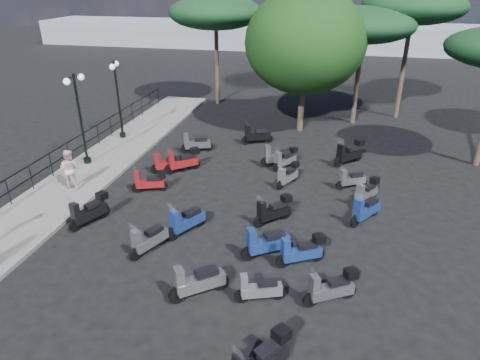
% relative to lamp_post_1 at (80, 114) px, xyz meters
% --- Properties ---
extents(ground, '(120.00, 120.00, 0.00)m').
position_rel_lamp_post_1_xyz_m(ground, '(7.09, -5.20, -2.60)').
color(ground, black).
rests_on(ground, ground).
extents(sidewalk, '(3.00, 30.00, 0.15)m').
position_rel_lamp_post_1_xyz_m(sidewalk, '(0.59, -2.20, -2.53)').
color(sidewalk, '#625F5D').
rests_on(sidewalk, ground).
extents(railing, '(0.04, 26.04, 1.10)m').
position_rel_lamp_post_1_xyz_m(railing, '(-0.71, -2.40, -1.71)').
color(railing, black).
rests_on(railing, sidewalk).
extents(lamp_post_1, '(0.40, 1.26, 4.30)m').
position_rel_lamp_post_1_xyz_m(lamp_post_1, '(0.00, 0.00, 0.00)').
color(lamp_post_1, black).
rests_on(lamp_post_1, sidewalk).
extents(lamp_post_2, '(0.56, 1.21, 4.23)m').
position_rel_lamp_post_1_xyz_m(lamp_post_2, '(-0.04, 3.77, -0.04)').
color(lamp_post_2, black).
rests_on(lamp_post_2, sidewalk).
extents(pedestrian_far, '(0.85, 0.68, 1.70)m').
position_rel_lamp_post_1_xyz_m(pedestrian_far, '(0.80, -2.54, -1.60)').
color(pedestrian_far, beige).
rests_on(pedestrian_far, sidewalk).
extents(scooter_1, '(0.91, 1.64, 1.38)m').
position_rel_lamp_post_1_xyz_m(scooter_1, '(3.00, -4.86, -2.08)').
color(scooter_1, black).
rests_on(scooter_1, ground).
extents(scooter_2, '(1.46, 0.73, 1.21)m').
position_rel_lamp_post_1_xyz_m(scooter_2, '(4.09, -1.93, -2.15)').
color(scooter_2, black).
rests_on(scooter_2, ground).
extents(scooter_3, '(1.56, 0.88, 1.34)m').
position_rel_lamp_post_1_xyz_m(scooter_3, '(4.12, 0.07, -2.14)').
color(scooter_3, black).
rests_on(scooter_3, ground).
extents(scooter_4, '(1.58, 0.92, 1.36)m').
position_rel_lamp_post_1_xyz_m(scooter_4, '(4.59, 2.82, -2.13)').
color(scooter_4, black).
rests_on(scooter_4, ground).
extents(scooter_6, '(1.50, 1.23, 1.45)m').
position_rel_lamp_post_1_xyz_m(scooter_6, '(8.11, -7.80, -2.10)').
color(scooter_6, black).
rests_on(scooter_6, ground).
extents(scooter_7, '(0.87, 1.59, 1.35)m').
position_rel_lamp_post_1_xyz_m(scooter_7, '(5.86, -6.06, -2.14)').
color(scooter_7, black).
rests_on(scooter_7, ground).
extents(scooter_8, '(1.02, 1.61, 1.42)m').
position_rel_lamp_post_1_xyz_m(scooter_8, '(6.68, -4.69, -2.11)').
color(scooter_8, black).
rests_on(scooter_8, ground).
extents(scooter_9, '(1.42, 1.31, 1.40)m').
position_rel_lamp_post_1_xyz_m(scooter_9, '(4.75, 0.36, -2.07)').
color(scooter_9, black).
rests_on(scooter_9, ground).
extents(scooter_10, '(1.61, 0.95, 1.39)m').
position_rel_lamp_post_1_xyz_m(scooter_10, '(7.41, 4.73, -2.12)').
color(scooter_10, black).
rests_on(scooter_10, ground).
extents(scooter_13, '(1.50, 0.97, 1.32)m').
position_rel_lamp_post_1_xyz_m(scooter_13, '(10.83, -5.63, -2.11)').
color(scooter_13, black).
rests_on(scooter_13, ground).
extents(scooter_14, '(1.29, 1.26, 1.31)m').
position_rel_lamp_post_1_xyz_m(scooter_14, '(9.58, -3.30, -2.11)').
color(scooter_14, black).
rests_on(scooter_14, ground).
extents(scooter_15, '(0.85, 1.40, 1.20)m').
position_rel_lamp_post_1_xyz_m(scooter_15, '(9.72, -0.01, -2.15)').
color(scooter_15, black).
rests_on(scooter_15, ground).
extents(scooter_16, '(1.03, 1.29, 1.21)m').
position_rel_lamp_post_1_xyz_m(scooter_16, '(9.38, 1.80, -2.15)').
color(scooter_16, black).
rests_on(scooter_16, ground).
extents(scooter_19, '(1.42, 0.70, 1.18)m').
position_rel_lamp_post_1_xyz_m(scooter_19, '(9.84, -7.61, -2.19)').
color(scooter_19, black).
rests_on(scooter_19, ground).
extents(scooter_20, '(1.60, 1.13, 1.46)m').
position_rel_lamp_post_1_xyz_m(scooter_20, '(9.69, -5.46, -2.10)').
color(scooter_20, black).
rests_on(scooter_20, ground).
extents(scooter_21, '(1.00, 1.42, 1.27)m').
position_rel_lamp_post_1_xyz_m(scooter_21, '(12.99, -0.98, -2.12)').
color(scooter_21, black).
rests_on(scooter_21, ground).
extents(scooter_22, '(1.64, 0.89, 1.39)m').
position_rel_lamp_post_1_xyz_m(scooter_22, '(8.98, 1.96, -2.12)').
color(scooter_22, black).
rests_on(scooter_22, ground).
extents(scooter_25, '(1.48, 0.99, 1.31)m').
position_rel_lamp_post_1_xyz_m(scooter_25, '(11.81, -7.21, -2.11)').
color(scooter_25, black).
rests_on(scooter_25, ground).
extents(scooter_26, '(1.14, 1.50, 1.41)m').
position_rel_lamp_post_1_xyz_m(scooter_26, '(12.90, -2.45, -2.11)').
color(scooter_26, black).
rests_on(scooter_26, ground).
extents(scooter_27, '(1.34, 0.85, 1.18)m').
position_rel_lamp_post_1_xyz_m(scooter_27, '(12.42, 0.30, -2.19)').
color(scooter_27, black).
rests_on(scooter_27, ground).
extents(scooter_28, '(1.40, 1.48, 1.48)m').
position_rel_lamp_post_1_xyz_m(scooter_28, '(12.34, 3.00, -2.05)').
color(scooter_28, black).
rests_on(scooter_28, ground).
extents(broadleaf_tree, '(6.69, 6.69, 7.92)m').
position_rel_lamp_post_1_xyz_m(broadleaf_tree, '(9.51, 7.61, 2.47)').
color(broadleaf_tree, '#38281E').
rests_on(broadleaf_tree, ground).
extents(pine_0, '(5.86, 5.86, 6.85)m').
position_rel_lamp_post_1_xyz_m(pine_0, '(12.61, 9.73, 3.20)').
color(pine_0, '#38281E').
rests_on(pine_0, ground).
extents(pine_1, '(6.06, 6.06, 7.80)m').
position_rel_lamp_post_1_xyz_m(pine_1, '(15.36, 11.56, 4.11)').
color(pine_1, '#38281E').
rests_on(pine_1, ground).
extents(pine_2, '(6.27, 6.27, 7.24)m').
position_rel_lamp_post_1_xyz_m(pine_2, '(3.15, 12.25, 3.52)').
color(pine_2, '#38281E').
rests_on(pine_2, ground).
extents(distant_hills, '(70.00, 8.00, 3.00)m').
position_rel_lamp_post_1_xyz_m(distant_hills, '(7.09, 39.80, -1.10)').
color(distant_hills, gray).
rests_on(distant_hills, ground).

